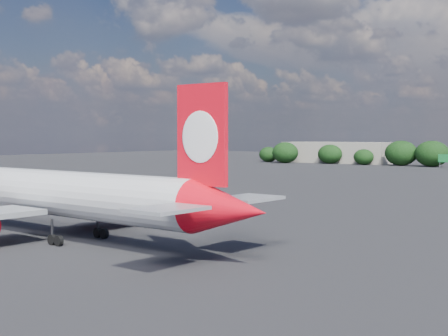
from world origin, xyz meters
The scene contains 4 objects.
ground centered at (0.00, 60.00, 0.00)m, with size 500.00×500.00×0.00m, color black.
qantas_airliner centered at (-3.63, 12.90, 4.52)m, with size 45.38×43.10×14.84m.
terminal_building centered at (-65.00, 192.00, 4.00)m, with size 42.00×16.00×8.00m.
highway_sign centered at (-18.00, 176.00, 3.13)m, with size 6.00×0.30×4.50m.
Camera 1 is at (45.98, -27.44, 10.60)m, focal length 50.00 mm.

